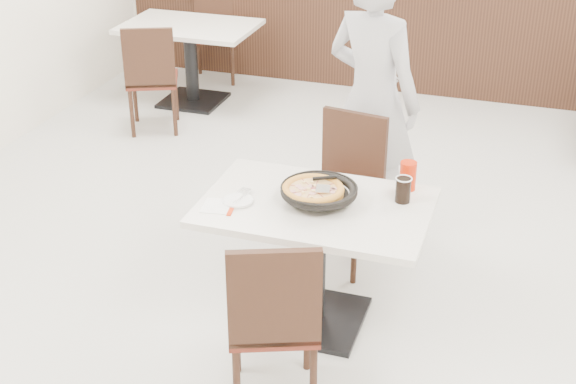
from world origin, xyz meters
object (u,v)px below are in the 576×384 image
(pizza_pan, at_px, (319,195))
(bg_chair_left_far, at_px, (214,34))
(side_plate, at_px, (238,200))
(bg_chair_left_near, at_px, (152,77))
(red_cup, at_px, (408,176))
(main_table, at_px, (315,264))
(pizza, at_px, (313,192))
(diner_person, at_px, (373,100))
(bg_table_left, at_px, (191,64))
(cola_glass, at_px, (403,190))
(chair_far, at_px, (340,195))
(chair_near, at_px, (273,315))

(pizza_pan, height_order, bg_chair_left_far, bg_chair_left_far)
(side_plate, height_order, bg_chair_left_near, bg_chair_left_near)
(pizza_pan, distance_m, red_cup, 0.51)
(main_table, bearing_deg, pizza, 152.73)
(diner_person, distance_m, bg_chair_left_near, 2.47)
(side_plate, distance_m, bg_table_left, 3.52)
(pizza_pan, relative_size, cola_glass, 2.43)
(pizza, bearing_deg, red_cup, 34.91)
(bg_table_left, bearing_deg, bg_chair_left_near, -93.68)
(pizza_pan, relative_size, side_plate, 1.96)
(main_table, xyz_separation_m, bg_chair_left_near, (-2.12, 2.27, 0.10))
(chair_far, relative_size, pizza_pan, 3.01)
(chair_near, height_order, pizza_pan, chair_near)
(main_table, xyz_separation_m, pizza, (-0.02, 0.01, 0.44))
(diner_person, bearing_deg, chair_near, 109.99)
(chair_far, distance_m, pizza_pan, 0.70)
(side_plate, relative_size, cola_glass, 1.24)
(pizza_pan, distance_m, pizza, 0.04)
(pizza_pan, xyz_separation_m, diner_person, (0.03, 1.12, 0.13))
(cola_glass, relative_size, diner_person, 0.07)
(bg_table_left, bearing_deg, diner_person, -40.66)
(chair_near, bearing_deg, side_plate, 103.70)
(cola_glass, bearing_deg, chair_far, 133.55)
(side_plate, height_order, bg_table_left, side_plate)
(pizza_pan, height_order, cola_glass, cola_glass)
(diner_person, xyz_separation_m, bg_chair_left_near, (-2.16, 1.12, -0.45))
(diner_person, distance_m, bg_table_left, 2.84)
(pizza, distance_m, diner_person, 1.14)
(bg_chair_left_near, relative_size, bg_chair_left_far, 1.00)
(cola_glass, bearing_deg, bg_chair_left_near, 140.56)
(side_plate, bearing_deg, bg_chair_left_near, 125.97)
(cola_glass, bearing_deg, diner_person, 111.77)
(cola_glass, relative_size, bg_table_left, 0.11)
(main_table, bearing_deg, pizza_pan, 72.41)
(diner_person, bearing_deg, red_cup, 136.78)
(chair_far, xyz_separation_m, red_cup, (0.45, -0.33, 0.35))
(pizza_pan, height_order, diner_person, diner_person)
(red_cup, bearing_deg, main_table, -142.93)
(chair_far, xyz_separation_m, bg_chair_left_near, (-2.09, 1.62, 0.00))
(pizza, xyz_separation_m, side_plate, (-0.38, -0.12, -0.05))
(pizza_pan, bearing_deg, side_plate, -161.49)
(side_plate, bearing_deg, pizza, 17.67)
(pizza_pan, xyz_separation_m, bg_table_left, (-2.09, 2.94, -0.42))
(side_plate, xyz_separation_m, cola_glass, (0.82, 0.28, 0.06))
(main_table, xyz_separation_m, side_plate, (-0.40, -0.11, 0.38))
(chair_near, relative_size, chair_far, 1.00)
(pizza, relative_size, bg_chair_left_near, 0.34)
(diner_person, relative_size, bg_chair_left_near, 1.94)
(main_table, height_order, bg_table_left, same)
(cola_glass, xyz_separation_m, bg_chair_left_near, (-2.55, 2.10, -0.34))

